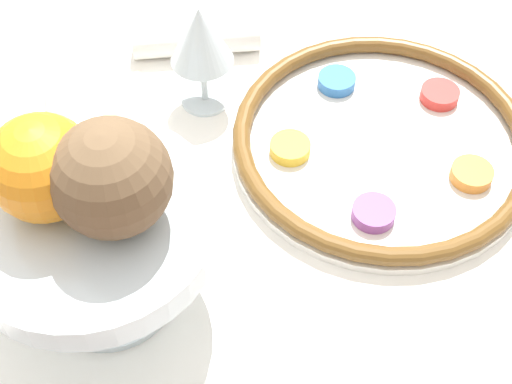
% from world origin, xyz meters
% --- Properties ---
extents(dining_table, '(1.10, 0.89, 0.76)m').
position_xyz_m(dining_table, '(0.00, 0.00, 0.38)').
color(dining_table, white).
rests_on(dining_table, ground_plane).
extents(seder_plate, '(0.34, 0.34, 0.03)m').
position_xyz_m(seder_plate, '(-0.17, -0.02, 0.78)').
color(seder_plate, silver).
rests_on(seder_plate, dining_table).
extents(wine_glass, '(0.07, 0.07, 0.14)m').
position_xyz_m(wine_glass, '(0.02, -0.12, 0.86)').
color(wine_glass, silver).
rests_on(wine_glass, dining_table).
extents(fruit_stand, '(0.23, 0.23, 0.13)m').
position_xyz_m(fruit_stand, '(0.13, 0.13, 0.87)').
color(fruit_stand, silver).
rests_on(fruit_stand, dining_table).
extents(orange_fruit, '(0.09, 0.09, 0.09)m').
position_xyz_m(orange_fruit, '(0.16, 0.12, 0.94)').
color(orange_fruit, orange).
rests_on(orange_fruit, fruit_stand).
extents(coconut, '(0.10, 0.10, 0.10)m').
position_xyz_m(coconut, '(0.10, 0.14, 0.94)').
color(coconut, brown).
rests_on(coconut, fruit_stand).
extents(bread_plate, '(0.15, 0.15, 0.02)m').
position_xyz_m(bread_plate, '(0.14, -0.10, 0.77)').
color(bread_plate, silver).
rests_on(bread_plate, dining_table).
extents(napkin_roll, '(0.16, 0.04, 0.04)m').
position_xyz_m(napkin_roll, '(0.02, -0.21, 0.78)').
color(napkin_roll, white).
rests_on(napkin_roll, dining_table).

